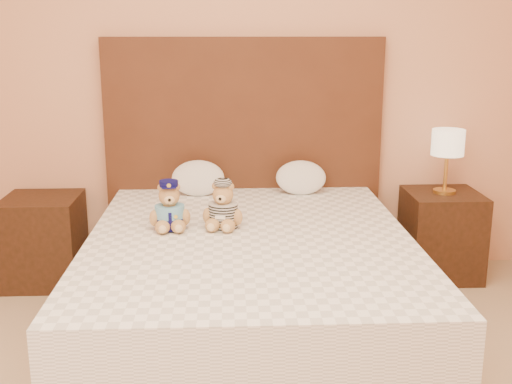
% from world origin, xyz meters
% --- Properties ---
extents(bed, '(1.60, 2.00, 0.55)m').
position_xyz_m(bed, '(0.00, 1.20, 0.28)').
color(bed, white).
rests_on(bed, ground).
extents(headboard, '(1.75, 0.08, 1.50)m').
position_xyz_m(headboard, '(0.00, 2.21, 0.75)').
color(headboard, '#4E2917').
rests_on(headboard, ground).
extents(nightstand_left, '(0.45, 0.45, 0.55)m').
position_xyz_m(nightstand_left, '(-1.25, 2.00, 0.28)').
color(nightstand_left, '#3B1F12').
rests_on(nightstand_left, ground).
extents(nightstand_right, '(0.45, 0.45, 0.55)m').
position_xyz_m(nightstand_right, '(1.25, 2.00, 0.28)').
color(nightstand_right, '#3B1F12').
rests_on(nightstand_right, ground).
extents(lamp, '(0.20, 0.20, 0.40)m').
position_xyz_m(lamp, '(1.25, 2.00, 0.85)').
color(lamp, gold).
rests_on(lamp, nightstand_right).
extents(teddy_police, '(0.24, 0.23, 0.25)m').
position_xyz_m(teddy_police, '(-0.40, 1.33, 0.68)').
color(teddy_police, '#AC7B43').
rests_on(teddy_police, bed).
extents(teddy_prisoner, '(0.26, 0.25, 0.25)m').
position_xyz_m(teddy_prisoner, '(-0.13, 1.33, 0.67)').
color(teddy_prisoner, '#AC7B43').
rests_on(teddy_prisoner, bed).
extents(pillow_left, '(0.32, 0.21, 0.23)m').
position_xyz_m(pillow_left, '(-0.29, 2.03, 0.66)').
color(pillow_left, white).
rests_on(pillow_left, bed).
extents(pillow_right, '(0.31, 0.20, 0.22)m').
position_xyz_m(pillow_right, '(0.35, 2.03, 0.66)').
color(pillow_right, white).
rests_on(pillow_right, bed).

